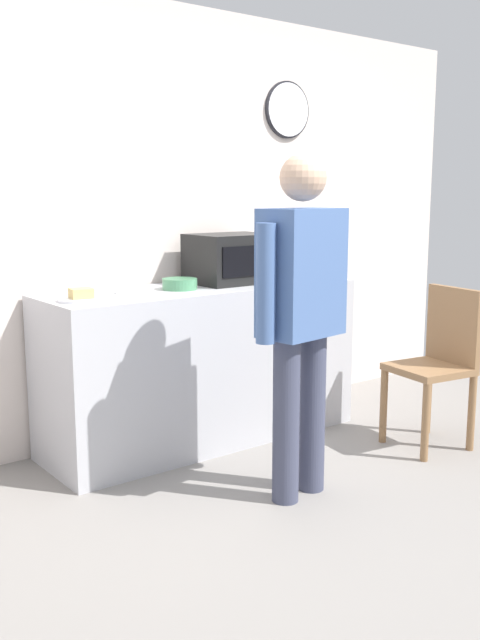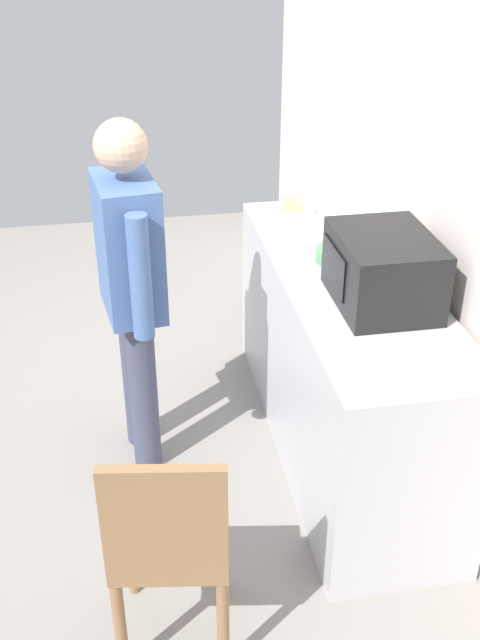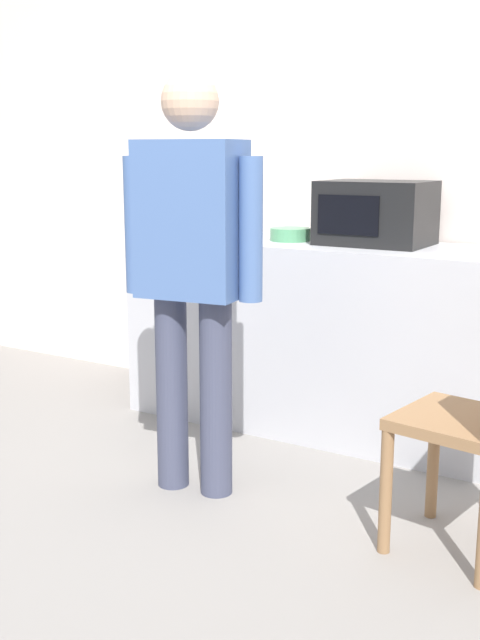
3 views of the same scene
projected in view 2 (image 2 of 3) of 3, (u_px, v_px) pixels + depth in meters
The scene contains 10 objects.
ground_plane at pixel (94, 446), 3.80m from camera, with size 6.00×6.00×0.00m, color gray.
back_wall at pixel (425, 181), 3.39m from camera, with size 5.40×0.13×2.60m.
kitchen_counter at pixel (342, 363), 3.61m from camera, with size 1.94×0.62×0.94m, color #B7B7BC.
microwave at pixel (383, 270), 3.09m from camera, with size 0.50×0.39×0.30m.
sandwich_plate at pixel (292, 208), 4.04m from camera, with size 0.25×0.25×0.07m.
salad_bowl at pixel (337, 255), 3.50m from camera, with size 0.20×0.20×0.06m, color #4C8E60.
fork_utensil at pixel (440, 347), 2.84m from camera, with size 0.17×0.02×0.01m, color silver.
spoon_utensil at pixel (337, 233), 3.79m from camera, with size 0.17×0.02×0.01m, color silver.
person_standing at pixel (131, 277), 3.29m from camera, with size 0.59×0.29×1.67m.
wooden_chair at pixel (170, 543), 2.54m from camera, with size 0.46×0.46×0.94m.
Camera 2 is at (3.07, 0.22, 2.44)m, focal length 42.27 mm.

